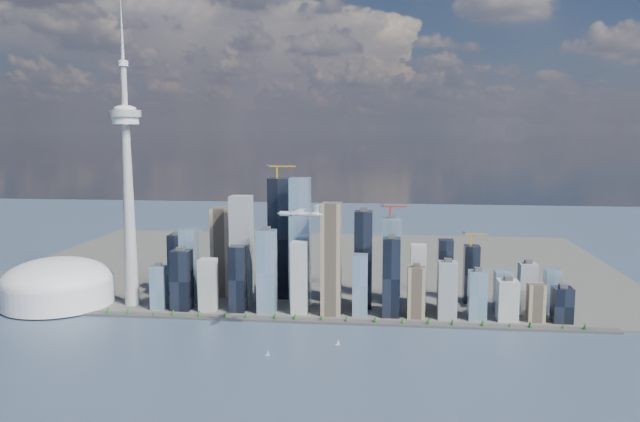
# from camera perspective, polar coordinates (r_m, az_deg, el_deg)

# --- Properties ---
(ground) EXTENTS (4000.00, 4000.00, 0.00)m
(ground) POSITION_cam_1_polar(r_m,az_deg,el_deg) (856.42, -5.98, -14.98)
(ground) COLOR #314356
(ground) RESTS_ON ground
(seawall) EXTENTS (1100.00, 22.00, 4.00)m
(seawall) POSITION_cam_1_polar(r_m,az_deg,el_deg) (1086.74, -3.12, -9.92)
(seawall) COLOR #383838
(seawall) RESTS_ON ground
(land) EXTENTS (1400.00, 900.00, 3.00)m
(land) POSITION_cam_1_polar(r_m,az_deg,el_deg) (1517.98, -0.30, -4.91)
(land) COLOR #4C4C47
(land) RESTS_ON ground
(shoreline_trees) EXTENTS (960.53, 7.20, 8.80)m
(shoreline_trees) POSITION_cam_1_polar(r_m,az_deg,el_deg) (1084.74, -3.12, -9.58)
(shoreline_trees) COLOR #3F2D1E
(shoreline_trees) RESTS_ON seawall
(skyscraper_cluster) EXTENTS (736.00, 142.00, 258.36)m
(skyscraper_cluster) POSITION_cam_1_polar(r_m,az_deg,el_deg) (1142.12, 0.54, -5.00)
(skyscraper_cluster) COLOR black
(skyscraper_cluster) RESTS_ON land
(needle_tower) EXTENTS (56.00, 56.00, 550.50)m
(needle_tower) POSITION_cam_1_polar(r_m,az_deg,el_deg) (1185.25, -17.18, 2.74)
(needle_tower) COLOR #A7A7A2
(needle_tower) RESTS_ON land
(dome_stadium) EXTENTS (200.00, 200.00, 86.00)m
(dome_stadium) POSITION_cam_1_polar(r_m,az_deg,el_deg) (1268.64, -22.86, -6.22)
(dome_stadium) COLOR white
(dome_stadium) RESTS_ON land
(airplane) EXTENTS (71.36, 63.26, 17.39)m
(airplane) POSITION_cam_1_polar(r_m,az_deg,el_deg) (932.05, -1.89, -0.22)
(airplane) COLOR silver
(airplane) RESTS_ON ground
(sailboat_west) EXTENTS (7.12, 3.38, 9.87)m
(sailboat_west) POSITION_cam_1_polar(r_m,az_deg,el_deg) (931.40, -4.80, -12.87)
(sailboat_west) COLOR white
(sailboat_west) RESTS_ON ground
(sailboat_east) EXTENTS (7.33, 2.69, 10.12)m
(sailboat_east) POSITION_cam_1_polar(r_m,az_deg,el_deg) (970.83, 1.65, -11.99)
(sailboat_east) COLOR white
(sailboat_east) RESTS_ON ground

